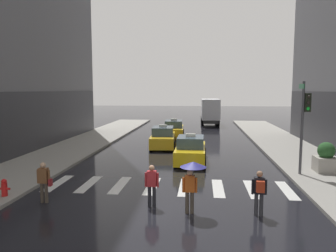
{
  "coord_description": "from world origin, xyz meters",
  "views": [
    {
      "loc": [
        1.51,
        -11.69,
        4.51
      ],
      "look_at": [
        -0.54,
        8.0,
        2.3
      ],
      "focal_mm": 34.56,
      "sensor_mm": 36.0,
      "label": 1
    }
  ],
  "objects_px": {
    "taxi_lead": "(191,150)",
    "pedestrian_with_handbag": "(44,180)",
    "traffic_light_pole": "(305,115)",
    "taxi_third": "(174,130)",
    "pedestrian_plain_coat": "(152,183)",
    "fire_hydrant": "(4,187)",
    "planter_near_corner": "(326,158)",
    "box_truck": "(210,110)",
    "taxi_second": "(163,138)",
    "pedestrian_with_umbrella": "(192,173)",
    "pedestrian_with_backpack": "(259,190)"
  },
  "relations": [
    {
      "from": "box_truck",
      "to": "pedestrian_with_umbrella",
      "type": "relative_size",
      "value": 3.9
    },
    {
      "from": "pedestrian_with_backpack",
      "to": "fire_hydrant",
      "type": "bearing_deg",
      "value": 175.88
    },
    {
      "from": "pedestrian_with_umbrella",
      "to": "pedestrian_with_backpack",
      "type": "bearing_deg",
      "value": -0.07
    },
    {
      "from": "box_truck",
      "to": "traffic_light_pole",
      "type": "bearing_deg",
      "value": -80.67
    },
    {
      "from": "pedestrian_with_umbrella",
      "to": "pedestrian_plain_coat",
      "type": "xyz_separation_m",
      "value": [
        -1.56,
        0.52,
        -0.58
      ]
    },
    {
      "from": "fire_hydrant",
      "to": "planter_near_corner",
      "type": "bearing_deg",
      "value": 20.66
    },
    {
      "from": "fire_hydrant",
      "to": "planter_near_corner",
      "type": "distance_m",
      "value": 15.74
    },
    {
      "from": "traffic_light_pole",
      "to": "planter_near_corner",
      "type": "height_order",
      "value": "traffic_light_pole"
    },
    {
      "from": "pedestrian_with_backpack",
      "to": "pedestrian_plain_coat",
      "type": "bearing_deg",
      "value": 172.43
    },
    {
      "from": "pedestrian_with_backpack",
      "to": "fire_hydrant",
      "type": "relative_size",
      "value": 2.29
    },
    {
      "from": "taxi_second",
      "to": "pedestrian_with_umbrella",
      "type": "xyz_separation_m",
      "value": [
        2.69,
        -13.67,
        0.79
      ]
    },
    {
      "from": "taxi_second",
      "to": "pedestrian_with_backpack",
      "type": "bearing_deg",
      "value": -69.54
    },
    {
      "from": "taxi_lead",
      "to": "fire_hydrant",
      "type": "distance_m",
      "value": 10.8
    },
    {
      "from": "taxi_third",
      "to": "planter_near_corner",
      "type": "xyz_separation_m",
      "value": [
        9.27,
        -12.82,
        0.15
      ]
    },
    {
      "from": "pedestrian_with_handbag",
      "to": "pedestrian_with_umbrella",
      "type": "bearing_deg",
      "value": -5.11
    },
    {
      "from": "pedestrian_with_backpack",
      "to": "pedestrian_plain_coat",
      "type": "xyz_separation_m",
      "value": [
        -3.96,
        0.53,
        -0.03
      ]
    },
    {
      "from": "pedestrian_with_umbrella",
      "to": "fire_hydrant",
      "type": "height_order",
      "value": "pedestrian_with_umbrella"
    },
    {
      "from": "traffic_light_pole",
      "to": "taxi_third",
      "type": "xyz_separation_m",
      "value": [
        -7.87,
        13.45,
        -2.53
      ]
    },
    {
      "from": "taxi_second",
      "to": "pedestrian_with_handbag",
      "type": "distance_m",
      "value": 13.53
    },
    {
      "from": "planter_near_corner",
      "to": "pedestrian_with_handbag",
      "type": "bearing_deg",
      "value": -155.95
    },
    {
      "from": "pedestrian_with_umbrella",
      "to": "planter_near_corner",
      "type": "height_order",
      "value": "pedestrian_with_umbrella"
    },
    {
      "from": "box_truck",
      "to": "fire_hydrant",
      "type": "xyz_separation_m",
      "value": [
        -9.18,
        -30.15,
        -1.34
      ]
    },
    {
      "from": "traffic_light_pole",
      "to": "fire_hydrant",
      "type": "height_order",
      "value": "traffic_light_pole"
    },
    {
      "from": "box_truck",
      "to": "fire_hydrant",
      "type": "height_order",
      "value": "box_truck"
    },
    {
      "from": "pedestrian_with_umbrella",
      "to": "pedestrian_plain_coat",
      "type": "distance_m",
      "value": 1.74
    },
    {
      "from": "pedestrian_plain_coat",
      "to": "pedestrian_with_handbag",
      "type": "bearing_deg",
      "value": 179.92
    },
    {
      "from": "taxi_third",
      "to": "box_truck",
      "type": "distance_m",
      "value": 12.4
    },
    {
      "from": "taxi_third",
      "to": "pedestrian_with_backpack",
      "type": "xyz_separation_m",
      "value": [
        4.71,
        -19.11,
        0.25
      ]
    },
    {
      "from": "box_truck",
      "to": "planter_near_corner",
      "type": "bearing_deg",
      "value": -77.29
    },
    {
      "from": "pedestrian_with_handbag",
      "to": "planter_near_corner",
      "type": "bearing_deg",
      "value": 24.05
    },
    {
      "from": "taxi_third",
      "to": "pedestrian_plain_coat",
      "type": "distance_m",
      "value": 18.6
    },
    {
      "from": "taxi_third",
      "to": "pedestrian_with_umbrella",
      "type": "height_order",
      "value": "pedestrian_with_umbrella"
    },
    {
      "from": "taxi_lead",
      "to": "pedestrian_with_backpack",
      "type": "height_order",
      "value": "taxi_lead"
    },
    {
      "from": "fire_hydrant",
      "to": "pedestrian_with_handbag",
      "type": "bearing_deg",
      "value": -6.21
    },
    {
      "from": "taxi_second",
      "to": "box_truck",
      "type": "relative_size",
      "value": 0.61
    },
    {
      "from": "pedestrian_with_handbag",
      "to": "fire_hydrant",
      "type": "bearing_deg",
      "value": 173.79
    },
    {
      "from": "taxi_lead",
      "to": "taxi_third",
      "type": "xyz_separation_m",
      "value": [
        -1.96,
        10.52,
        0.0
      ]
    },
    {
      "from": "taxi_second",
      "to": "pedestrian_with_handbag",
      "type": "bearing_deg",
      "value": -103.77
    },
    {
      "from": "pedestrian_with_backpack",
      "to": "pedestrian_with_handbag",
      "type": "height_order",
      "value": "same"
    },
    {
      "from": "taxi_lead",
      "to": "pedestrian_with_handbag",
      "type": "xyz_separation_m",
      "value": [
        -5.58,
        -8.05,
        0.21
      ]
    },
    {
      "from": "taxi_second",
      "to": "pedestrian_plain_coat",
      "type": "bearing_deg",
      "value": -85.05
    },
    {
      "from": "taxi_lead",
      "to": "taxi_second",
      "type": "distance_m",
      "value": 5.61
    },
    {
      "from": "traffic_light_pole",
      "to": "pedestrian_with_handbag",
      "type": "distance_m",
      "value": 12.79
    },
    {
      "from": "traffic_light_pole",
      "to": "taxi_third",
      "type": "relative_size",
      "value": 1.04
    },
    {
      "from": "pedestrian_with_handbag",
      "to": "pedestrian_plain_coat",
      "type": "height_order",
      "value": "same"
    },
    {
      "from": "taxi_lead",
      "to": "pedestrian_plain_coat",
      "type": "xyz_separation_m",
      "value": [
        -1.22,
        -8.06,
        0.21
      ]
    },
    {
      "from": "box_truck",
      "to": "pedestrian_with_backpack",
      "type": "xyz_separation_m",
      "value": [
        0.98,
        -30.88,
        -0.88
      ]
    },
    {
      "from": "taxi_third",
      "to": "box_truck",
      "type": "bearing_deg",
      "value": 72.43
    },
    {
      "from": "box_truck",
      "to": "pedestrian_plain_coat",
      "type": "height_order",
      "value": "box_truck"
    },
    {
      "from": "taxi_lead",
      "to": "pedestrian_with_umbrella",
      "type": "relative_size",
      "value": 2.35
    }
  ]
}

